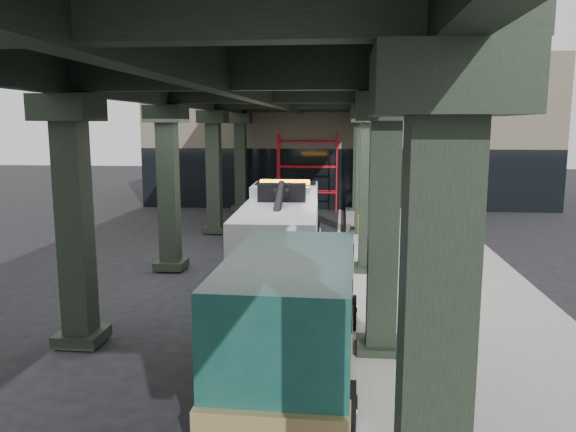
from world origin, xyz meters
The scene contains 8 objects.
ground centered at (0.00, 0.00, 0.00)m, with size 90.00×90.00×0.00m, color black.
sidewalk centered at (4.50, 2.00, 0.07)m, with size 5.00×40.00×0.15m, color gray.
lane_stripe centered at (1.70, 2.00, 0.01)m, with size 0.12×38.00×0.01m, color silver.
viaduct centered at (-0.40, 2.00, 5.46)m, with size 7.40×32.00×6.40m.
building centered at (2.00, 20.00, 4.00)m, with size 22.00×10.00×8.00m, color #C6B793.
scaffolding centered at (0.00, 14.64, 2.11)m, with size 3.08×0.88×4.00m.
tow_truck centered at (-0.12, 3.23, 1.30)m, with size 2.68×8.24×2.67m.
towed_van centered at (1.00, -5.07, 1.23)m, with size 2.38×5.68×2.28m.
Camera 1 is at (1.84, -14.39, 4.43)m, focal length 35.00 mm.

